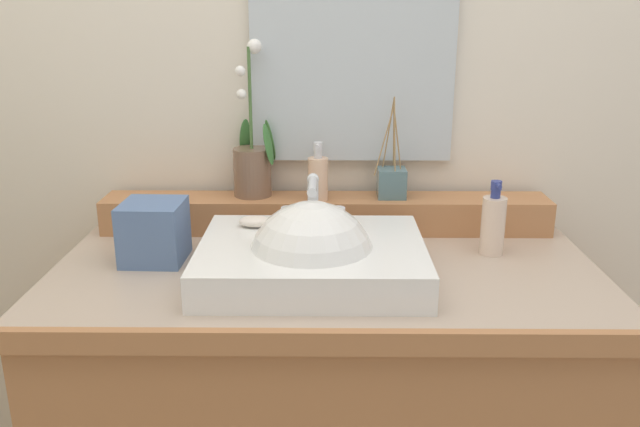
% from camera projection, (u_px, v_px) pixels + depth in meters
% --- Properties ---
extents(wall_back, '(3.04, 0.20, 2.55)m').
position_uv_depth(wall_back, '(326.00, 56.00, 1.67)').
color(wall_back, beige).
rests_on(wall_back, ground).
extents(back_ledge, '(1.09, 0.12, 0.08)m').
position_uv_depth(back_ledge, '(325.00, 214.00, 1.61)').
color(back_ledge, '#AF7246').
rests_on(back_ledge, vanity_cabinet).
extents(sink_basin, '(0.46, 0.37, 0.28)m').
position_uv_depth(sink_basin, '(311.00, 262.00, 1.32)').
color(sink_basin, white).
rests_on(sink_basin, vanity_cabinet).
extents(soap_bar, '(0.07, 0.04, 0.02)m').
position_uv_depth(soap_bar, '(255.00, 221.00, 1.41)').
color(soap_bar, silver).
rests_on(soap_bar, sink_basin).
extents(potted_plant, '(0.11, 0.11, 0.38)m').
position_uv_depth(potted_plant, '(252.00, 162.00, 1.59)').
color(potted_plant, brown).
rests_on(potted_plant, back_ledge).
extents(soap_dispenser, '(0.05, 0.05, 0.14)m').
position_uv_depth(soap_dispenser, '(318.00, 177.00, 1.56)').
color(soap_dispenser, '#E4B591').
rests_on(soap_dispenser, back_ledge).
extents(reed_diffuser, '(0.08, 0.07, 0.25)m').
position_uv_depth(reed_diffuser, '(391.00, 182.00, 1.59)').
color(reed_diffuser, slate).
rests_on(reed_diffuser, back_ledge).
extents(lotion_bottle, '(0.05, 0.06, 0.17)m').
position_uv_depth(lotion_bottle, '(493.00, 224.00, 1.44)').
color(lotion_bottle, beige).
rests_on(lotion_bottle, vanity_cabinet).
extents(tissue_box, '(0.13, 0.13, 0.13)m').
position_uv_depth(tissue_box, '(154.00, 232.00, 1.41)').
color(tissue_box, '#526E9C').
rests_on(tissue_box, vanity_cabinet).
extents(mirror, '(0.49, 0.02, 0.54)m').
position_uv_depth(mirror, '(353.00, 50.00, 1.55)').
color(mirror, silver).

